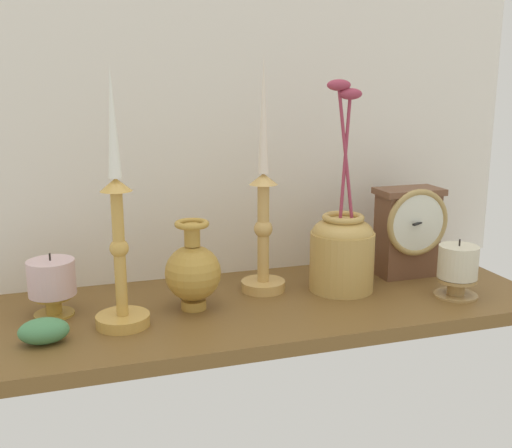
% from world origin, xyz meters
% --- Properties ---
extents(ground_plane, '(1.00, 0.36, 0.02)m').
position_xyz_m(ground_plane, '(0.00, 0.00, -0.01)').
color(ground_plane, brown).
extents(back_wall, '(1.20, 0.02, 0.65)m').
position_xyz_m(back_wall, '(0.00, 0.18, 0.33)').
color(back_wall, silver).
rests_on(back_wall, ground_plane).
extents(mantel_clock, '(0.13, 0.09, 0.18)m').
position_xyz_m(mantel_clock, '(0.32, 0.05, 0.09)').
color(mantel_clock, brown).
rests_on(mantel_clock, ground_plane).
extents(candlestick_tall_left, '(0.08, 0.08, 0.42)m').
position_xyz_m(candlestick_tall_left, '(0.02, 0.05, 0.14)').
color(candlestick_tall_left, tan).
rests_on(candlestick_tall_left, ground_plane).
extents(candlestick_tall_center, '(0.09, 0.09, 0.40)m').
position_xyz_m(candlestick_tall_center, '(-0.24, -0.04, 0.13)').
color(candlestick_tall_center, gold).
rests_on(candlestick_tall_center, ground_plane).
extents(brass_vase_bulbous, '(0.09, 0.09, 0.15)m').
position_xyz_m(brass_vase_bulbous, '(-0.12, 0.00, 0.07)').
color(brass_vase_bulbous, '#B88C39').
rests_on(brass_vase_bulbous, ground_plane).
extents(brass_vase_jar, '(0.12, 0.12, 0.38)m').
position_xyz_m(brass_vase_jar, '(0.16, 0.01, 0.08)').
color(brass_vase_jar, tan).
rests_on(brass_vase_jar, ground_plane).
extents(pillar_candle_front, '(0.08, 0.08, 0.11)m').
position_xyz_m(pillar_candle_front, '(-0.34, 0.04, 0.06)').
color(pillar_candle_front, '#BA9338').
rests_on(pillar_candle_front, ground_plane).
extents(pillar_candle_near_clock, '(0.08, 0.08, 0.11)m').
position_xyz_m(pillar_candle_near_clock, '(0.34, -0.08, 0.05)').
color(pillar_candle_near_clock, '#A7844C').
rests_on(pillar_candle_near_clock, ground_plane).
extents(ivy_sprig, '(0.07, 0.05, 0.04)m').
position_xyz_m(ivy_sprig, '(-0.36, -0.07, 0.02)').
color(ivy_sprig, '#4B8A55').
rests_on(ivy_sprig, ground_plane).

